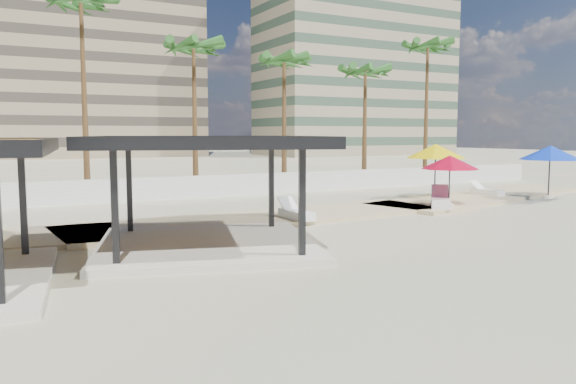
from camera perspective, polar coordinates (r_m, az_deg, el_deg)
name	(u,v)px	position (r m, az deg, el deg)	size (l,w,h in m)	color
ground	(313,260)	(15.64, 2.58, -6.87)	(200.00, 200.00, 0.00)	#CCB387
promenade	(259,217)	(23.21, -2.95, -2.52)	(44.45, 7.97, 0.24)	#C6B284
boundary_wall	(156,189)	(30.25, -13.23, 0.33)	(56.00, 0.30, 1.20)	silver
building_mid	(69,62)	(92.47, -21.37, 12.22)	(38.00, 16.00, 30.40)	#847259
building_east	(356,52)	(97.79, 6.95, 13.98)	(32.00, 15.00, 36.40)	gray
pavilion_central	(206,182)	(17.10, -8.33, 1.05)	(8.35, 8.35, 3.40)	beige
umbrella_c	(450,163)	(26.51, 16.13, 2.90)	(2.85, 2.85, 2.32)	beige
umbrella_d	(550,153)	(31.71, 25.09, 3.62)	(3.39, 3.39, 2.70)	beige
umbrella_e	(436,151)	(30.55, 14.77, 4.02)	(3.33, 3.33, 2.76)	beige
lounger_b	(296,214)	(21.89, 0.80, -2.22)	(0.72, 2.05, 0.77)	white
lounger_c	(486,192)	(32.22, 19.52, 0.04)	(0.77, 1.97, 0.73)	white
lounger_d	(440,202)	(26.35, 15.21, -0.96)	(2.19, 2.34, 0.92)	white
palm_d	(81,11)	(32.98, -20.28, 16.88)	(3.00, 3.00, 11.23)	brown
palm_e	(194,53)	(33.61, -9.56, 13.74)	(3.00, 3.00, 9.24)	brown
palm_f	(284,66)	(36.13, -0.40, 12.72)	(3.00, 3.00, 8.88)	brown
palm_g	(365,76)	(38.93, 7.87, 11.61)	(3.00, 3.00, 8.48)	brown
palm_h	(428,52)	(43.41, 14.01, 13.61)	(3.00, 3.00, 10.66)	brown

